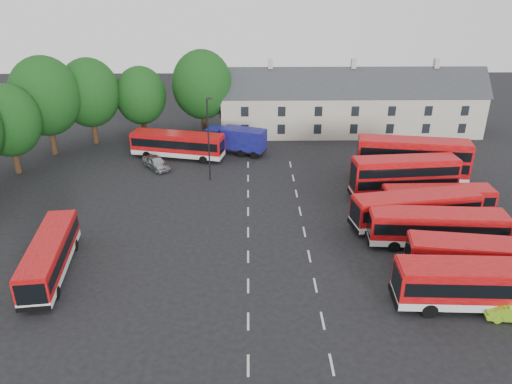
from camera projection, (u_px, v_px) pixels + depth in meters
ground at (248, 244)px, 42.42m from camera, size 140.00×140.00×0.00m
lane_markings at (276, 232)px, 44.26m from camera, size 5.15×33.80×0.01m
treeline at (66, 107)px, 56.84m from camera, size 29.92×32.59×12.01m
terrace_houses at (350, 105)px, 68.13m from camera, size 35.70×7.13×10.06m
bus_row_a at (485, 283)px, 33.91m from camera, size 12.05×3.35×3.37m
bus_row_b at (486, 258)px, 36.95m from camera, size 11.59×4.23×3.20m
bus_row_c at (437, 226)px, 41.34m from camera, size 11.38×3.38×3.17m
bus_row_d at (416, 208)px, 44.30m from camera, size 11.69×4.52×3.23m
bus_row_e at (438, 199)px, 46.41m from camera, size 10.16×2.46×2.87m
bus_dd_south at (404, 175)px, 49.67m from camera, size 10.62×3.27×4.29m
bus_dd_north at (413, 158)px, 53.23m from camera, size 11.92×4.57×4.77m
bus_west at (50, 254)px, 37.75m from camera, size 3.47×10.45×2.90m
bus_north at (178, 143)px, 59.90m from camera, size 11.44×5.02×3.15m
box_truck at (237, 139)px, 61.43m from camera, size 7.75×4.88×3.25m
silver_car at (156, 163)px, 57.35m from camera, size 4.04×4.50×1.48m
lamppost at (209, 138)px, 52.57m from camera, size 0.64×0.35×9.16m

